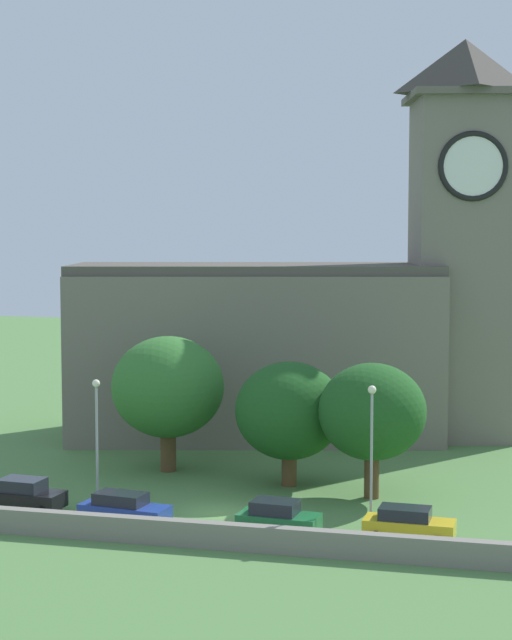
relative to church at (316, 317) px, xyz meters
name	(u,v)px	position (x,y,z in m)	size (l,w,h in m)	color
ground_plane	(279,457)	(-1.09, -7.75, -8.93)	(200.00, 200.00, 0.00)	#517F42
church	(316,317)	(0.00, 0.00, 0.00)	(34.14, 16.80, 29.22)	slate
quay_barrier	(184,533)	(-1.09, -28.75, -8.30)	(59.27, 0.70, 1.28)	gray
car_black	(25,495)	(-11.46, -24.96, -7.99)	(4.35, 2.46, 1.87)	black
car_blue	(124,509)	(-5.28, -26.01, -8.06)	(4.95, 2.58, 1.72)	#233D9E
car_green	(278,519)	(3.05, -26.10, -8.00)	(4.22, 2.50, 1.86)	#1E6B38
car_yellow	(408,524)	(9.52, -25.18, -8.08)	(4.57, 2.19, 1.69)	gold
streetlamp_west_mid	(97,422)	(-8.07, -22.85, -4.15)	(0.44, 0.44, 7.19)	#9EA0A5
streetlamp_central	(372,434)	(7.43, -23.57, -3.96)	(0.44, 0.44, 7.52)	#9EA0A5
tree_riverside_east	(289,411)	(1.34, -15.54, -4.35)	(6.55, 6.55, 7.56)	brown
tree_churchyard	(168,387)	(-7.03, -13.59, -3.51)	(7.20, 7.20, 8.70)	brown
tree_riverside_west	(372,412)	(6.58, -17.25, -3.91)	(6.22, 6.22, 7.86)	brown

